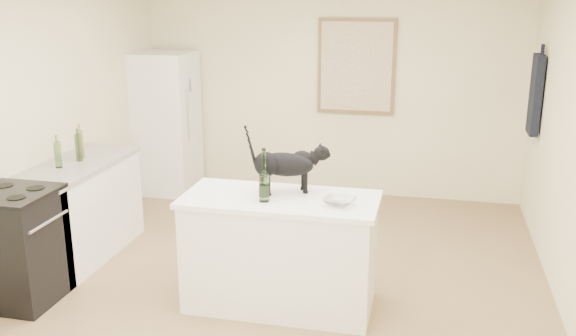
{
  "coord_description": "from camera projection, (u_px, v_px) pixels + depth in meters",
  "views": [
    {
      "loc": [
        1.18,
        -4.62,
        2.44
      ],
      "look_at": [
        0.15,
        -0.15,
        1.12
      ],
      "focal_mm": 39.35,
      "sensor_mm": 36.0,
      "label": 1
    }
  ],
  "objects": [
    {
      "name": "wine_bottle",
      "position": [
        264.0,
        178.0,
        4.65
      ],
      "size": [
        0.08,
        0.08,
        0.36
      ],
      "primitive_type": "cylinder",
      "rotation": [
        0.0,
        0.0,
        -0.0
      ],
      "color": "#2C5622",
      "rests_on": "island_top"
    },
    {
      "name": "glass_bowl",
      "position": [
        339.0,
        202.0,
        4.61
      ],
      "size": [
        0.28,
        0.28,
        0.06
      ],
      "primitive_type": "imported",
      "rotation": [
        0.0,
        0.0,
        -0.25
      ],
      "color": "silver",
      "rests_on": "island_top"
    },
    {
      "name": "counter_bottle_cluster",
      "position": [
        73.0,
        149.0,
        5.72
      ],
      "size": [
        0.12,
        0.4,
        0.27
      ],
      "color": "#1A501D",
      "rests_on": "left_countertop"
    },
    {
      "name": "left_cabinets",
      "position": [
        78.0,
        212.0,
        5.84
      ],
      "size": [
        0.6,
        1.4,
        0.86
      ],
      "primitive_type": "cube",
      "color": "white",
      "rests_on": "floor"
    },
    {
      "name": "wall_back",
      "position": [
        331.0,
        87.0,
        7.47
      ],
      "size": [
        4.5,
        0.0,
        4.5
      ],
      "primitive_type": "plane",
      "rotation": [
        1.57,
        0.0,
        0.0
      ],
      "color": "beige",
      "rests_on": "ground"
    },
    {
      "name": "artwork_frame",
      "position": [
        356.0,
        67.0,
        7.31
      ],
      "size": [
        0.9,
        0.03,
        1.1
      ],
      "primitive_type": "cube",
      "color": "brown",
      "rests_on": "wall_back"
    },
    {
      "name": "fridge",
      "position": [
        166.0,
        123.0,
        7.64
      ],
      "size": [
        0.68,
        0.68,
        1.7
      ],
      "primitive_type": "cube",
      "color": "white",
      "rests_on": "floor"
    },
    {
      "name": "island_base",
      "position": [
        280.0,
        254.0,
        4.93
      ],
      "size": [
        1.44,
        0.67,
        0.86
      ],
      "primitive_type": "cube",
      "color": "white",
      "rests_on": "floor"
    },
    {
      "name": "artwork_canvas",
      "position": [
        356.0,
        67.0,
        7.29
      ],
      "size": [
        0.82,
        0.0,
        1.02
      ],
      "primitive_type": "cube",
      "color": "beige",
      "rests_on": "wall_back"
    },
    {
      "name": "fridge_paper",
      "position": [
        191.0,
        84.0,
        7.44
      ],
      "size": [
        0.06,
        0.12,
        0.16
      ],
      "primitive_type": "cube",
      "rotation": [
        0.0,
        0.0,
        0.41
      ],
      "color": "silver",
      "rests_on": "fridge"
    },
    {
      "name": "wall_left",
      "position": [
        18.0,
        126.0,
        5.38
      ],
      "size": [
        0.0,
        5.5,
        5.5
      ],
      "primitive_type": "plane",
      "rotation": [
        1.57,
        0.0,
        1.57
      ],
      "color": "beige",
      "rests_on": "ground"
    },
    {
      "name": "black_cat",
      "position": [
        285.0,
        167.0,
        4.84
      ],
      "size": [
        0.6,
        0.4,
        0.41
      ],
      "primitive_type": null,
      "rotation": [
        0.0,
        0.0,
        0.43
      ],
      "color": "black",
      "rests_on": "island_top"
    },
    {
      "name": "floor",
      "position": [
        275.0,
        291.0,
        5.26
      ],
      "size": [
        5.5,
        5.5,
        0.0
      ],
      "primitive_type": "plane",
      "color": "#8F6F4C",
      "rests_on": "ground"
    },
    {
      "name": "left_countertop",
      "position": [
        74.0,
        166.0,
        5.72
      ],
      "size": [
        0.62,
        1.44,
        0.04
      ],
      "primitive_type": "cube",
      "color": "gray",
      "rests_on": "left_cabinets"
    },
    {
      "name": "stove",
      "position": [
        17.0,
        248.0,
        4.99
      ],
      "size": [
        0.6,
        0.6,
        0.9
      ],
      "primitive_type": "cube",
      "color": "black",
      "rests_on": "floor"
    },
    {
      "name": "wall_front",
      "position": [
        90.0,
        309.0,
        2.32
      ],
      "size": [
        4.5,
        0.0,
        4.5
      ],
      "primitive_type": "plane",
      "rotation": [
        -1.57,
        0.0,
        0.0
      ],
      "color": "beige",
      "rests_on": "ground"
    },
    {
      "name": "hanging_garment",
      "position": [
        536.0,
        95.0,
        6.31
      ],
      "size": [
        0.08,
        0.34,
        0.8
      ],
      "primitive_type": "cube",
      "color": "black",
      "rests_on": "wall_right"
    },
    {
      "name": "island_top",
      "position": [
        280.0,
        200.0,
        4.8
      ],
      "size": [
        1.5,
        0.7,
        0.04
      ],
      "primitive_type": "cube",
      "color": "white",
      "rests_on": "island_base"
    }
  ]
}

